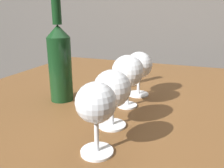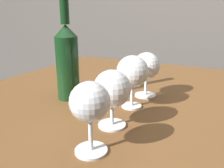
{
  "view_description": "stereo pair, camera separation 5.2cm",
  "coord_description": "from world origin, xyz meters",
  "px_view_note": "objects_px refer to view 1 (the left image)",
  "views": [
    {
      "loc": [
        0.17,
        -0.72,
        1.0
      ],
      "look_at": [
        -0.01,
        -0.26,
        0.85
      ],
      "focal_mm": 37.31,
      "sensor_mm": 36.0,
      "label": 1
    },
    {
      "loc": [
        0.22,
        -0.7,
        1.0
      ],
      "look_at": [
        -0.01,
        -0.26,
        0.85
      ],
      "focal_mm": 37.31,
      "sensor_mm": 36.0,
      "label": 2
    }
  ],
  "objects_px": {
    "wine_glass_empty": "(112,90)",
    "wine_bottle": "(60,61)",
    "wine_glass_white": "(128,71)",
    "wine_glass_merlot": "(139,66)",
    "wine_glass_chardonnay": "(94,104)"
  },
  "relations": [
    {
      "from": "wine_glass_chardonnay",
      "to": "wine_bottle",
      "type": "relative_size",
      "value": 0.46
    },
    {
      "from": "wine_glass_chardonnay",
      "to": "wine_glass_empty",
      "type": "distance_m",
      "value": 0.11
    },
    {
      "from": "wine_bottle",
      "to": "wine_glass_chardonnay",
      "type": "bearing_deg",
      "value": -45.6
    },
    {
      "from": "wine_glass_empty",
      "to": "wine_bottle",
      "type": "height_order",
      "value": "wine_bottle"
    },
    {
      "from": "wine_glass_merlot",
      "to": "wine_glass_chardonnay",
      "type": "bearing_deg",
      "value": -88.56
    },
    {
      "from": "wine_glass_empty",
      "to": "wine_glass_merlot",
      "type": "xyz_separation_m",
      "value": [
        0.0,
        0.23,
        0.01
      ]
    },
    {
      "from": "wine_glass_white",
      "to": "wine_glass_merlot",
      "type": "bearing_deg",
      "value": 87.71
    },
    {
      "from": "wine_glass_empty",
      "to": "wine_bottle",
      "type": "bearing_deg",
      "value": 152.73
    },
    {
      "from": "wine_glass_white",
      "to": "wine_glass_merlot",
      "type": "distance_m",
      "value": 0.1
    },
    {
      "from": "wine_glass_empty",
      "to": "wine_glass_white",
      "type": "distance_m",
      "value": 0.13
    },
    {
      "from": "wine_glass_chardonnay",
      "to": "wine_bottle",
      "type": "xyz_separation_m",
      "value": [
        -0.21,
        0.22,
        0.02
      ]
    },
    {
      "from": "wine_glass_chardonnay",
      "to": "wine_glass_empty",
      "type": "height_order",
      "value": "wine_glass_chardonnay"
    },
    {
      "from": "wine_glass_empty",
      "to": "wine_bottle",
      "type": "relative_size",
      "value": 0.44
    },
    {
      "from": "wine_glass_merlot",
      "to": "wine_bottle",
      "type": "relative_size",
      "value": 0.46
    },
    {
      "from": "wine_glass_chardonnay",
      "to": "wine_glass_empty",
      "type": "relative_size",
      "value": 1.04
    }
  ]
}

